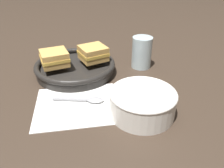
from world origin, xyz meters
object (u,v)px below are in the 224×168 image
object	(u,v)px
drinking_glass	(143,52)
sandwich_near_left	(56,58)
sandwich_near_right	(94,53)
spoon	(90,100)
soup_bowl	(144,101)
skillet	(77,67)

from	to	relation	value
drinking_glass	sandwich_near_left	bearing A→B (deg)	-167.26
sandwich_near_right	drinking_glass	bearing A→B (deg)	9.19
spoon	sandwich_near_right	bearing A→B (deg)	92.87
drinking_glass	soup_bowl	bearing A→B (deg)	-97.36
soup_bowl	sandwich_near_left	bearing A→B (deg)	141.06
soup_bowl	spoon	world-z (taller)	soup_bowl
spoon	sandwich_near_left	bearing A→B (deg)	131.51
skillet	sandwich_near_right	distance (m)	0.08
spoon	sandwich_near_left	size ratio (longest dim) A/B	1.30
skillet	drinking_glass	distance (m)	0.24
sandwich_near_right	drinking_glass	size ratio (longest dim) A/B	1.04
soup_bowl	drinking_glass	distance (m)	0.27
soup_bowl	sandwich_near_right	xyz separation A→B (m)	(-0.13, 0.24, 0.03)
soup_bowl	skillet	xyz separation A→B (m)	(-0.19, 0.23, -0.02)
sandwich_near_left	drinking_glass	distance (m)	0.30
soup_bowl	spoon	distance (m)	0.15
soup_bowl	drinking_glass	xyz separation A→B (m)	(0.04, 0.27, 0.02)
spoon	sandwich_near_right	world-z (taller)	sandwich_near_right
spoon	sandwich_near_left	xyz separation A→B (m)	(-0.12, 0.15, 0.06)
sandwich_near_left	spoon	bearing A→B (deg)	-53.05
sandwich_near_right	sandwich_near_left	bearing A→B (deg)	-162.49
sandwich_near_right	skillet	bearing A→B (deg)	-162.49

